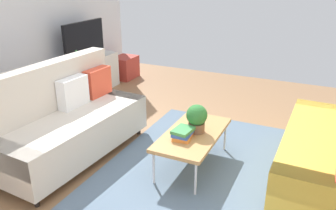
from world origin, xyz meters
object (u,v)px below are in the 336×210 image
object	(u,v)px
table_book_0	(183,136)
vase_0	(59,62)
tv_console	(87,76)
vase_1	(66,61)
potted_plant	(197,118)
coffee_table	(193,135)
couch_beige	(68,120)
bottle_0	(76,56)
couch_green	(336,146)
tv	(84,41)
storage_trunk	(125,67)

from	to	relation	value
table_book_0	vase_0	size ratio (longest dim) A/B	1.62
tv_console	vase_1	bearing A→B (deg)	173.40
potted_plant	vase_0	world-z (taller)	vase_0
coffee_table	table_book_0	xyz separation A→B (m)	(-0.17, 0.05, 0.05)
couch_beige	coffee_table	xyz separation A→B (m)	(0.38, -1.42, -0.05)
coffee_table	bottle_0	bearing A→B (deg)	64.91
vase_1	couch_green	bearing A→B (deg)	-100.38
tv	bottle_0	xyz separation A→B (m)	(-0.27, -0.02, -0.21)
couch_beige	tv	world-z (taller)	tv
tv	vase_1	bearing A→B (deg)	170.80
storage_trunk	coffee_table	bearing A→B (deg)	-135.82
couch_green	table_book_0	bearing A→B (deg)	108.12
tv_console	tv	world-z (taller)	tv
table_book_0	vase_1	world-z (taller)	vase_1
couch_beige	storage_trunk	xyz separation A→B (m)	(2.94, 1.07, -0.23)
table_book_0	couch_green	bearing A→B (deg)	-72.96
vase_1	potted_plant	bearing A→B (deg)	-110.42
bottle_0	tv_console	bearing A→B (deg)	8.50
tv	bottle_0	distance (m)	0.34
table_book_0	vase_1	xyz separation A→B (m)	(1.19, 2.59, 0.26)
potted_plant	table_book_0	bearing A→B (deg)	159.60
tv	storage_trunk	world-z (taller)	tv
bottle_0	table_book_0	bearing A→B (deg)	-118.54
potted_plant	vase_0	bearing A→B (deg)	72.42
couch_beige	vase_1	size ratio (longest dim) A/B	16.17
tv	vase_0	world-z (taller)	tv
couch_green	tv_console	size ratio (longest dim) A/B	1.37
couch_green	tv	xyz separation A→B (m)	(1.18, 3.99, 0.51)
vase_0	bottle_0	size ratio (longest dim) A/B	0.70
vase_0	vase_1	size ratio (longest dim) A/B	1.23
couch_beige	table_book_0	distance (m)	1.39
tv_console	storage_trunk	xyz separation A→B (m)	(1.10, -0.10, -0.10)
tv	table_book_0	size ratio (longest dim) A/B	4.17
couch_green	storage_trunk	xyz separation A→B (m)	(2.28, 3.91, -0.22)
couch_green	vase_1	xyz separation A→B (m)	(0.74, 4.06, 0.26)
potted_plant	table_book_0	world-z (taller)	potted_plant
couch_green	couch_beige	bearing A→B (deg)	104.23
couch_green	bottle_0	world-z (taller)	couch_green
vase_1	bottle_0	xyz separation A→B (m)	(0.16, -0.09, 0.05)
table_book_0	bottle_0	xyz separation A→B (m)	(1.36, 2.50, 0.31)
tv	potted_plant	size ratio (longest dim) A/B	3.16
couch_green	coffee_table	size ratio (longest dim) A/B	1.74
couch_beige	couch_green	bearing A→B (deg)	106.72
couch_green	vase_1	distance (m)	4.13
coffee_table	tv	size ratio (longest dim) A/B	1.10
couch_beige	potted_plant	bearing A→B (deg)	109.60
vase_0	bottle_0	distance (m)	0.33
tv	potted_plant	distance (m)	2.98
storage_trunk	potted_plant	world-z (taller)	potted_plant
potted_plant	table_book_0	xyz separation A→B (m)	(-0.20, 0.08, -0.15)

